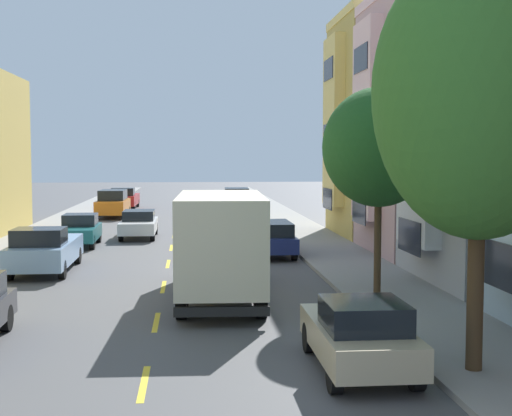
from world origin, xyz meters
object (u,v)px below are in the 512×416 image
at_px(parked_suv_silver, 237,201).
at_px(parked_wagon_navy, 271,237).
at_px(parked_hatchback_champagne, 360,334).
at_px(street_tree_second, 379,147).
at_px(street_tree_nearest, 480,92).
at_px(parked_pickup_red, 124,199).
at_px(parked_suv_orange, 113,203).
at_px(parked_hatchback_teal, 79,230).
at_px(delivery_box_truck, 221,238).
at_px(parked_pickup_sky, 45,250).
at_px(moving_white_sedan, 139,223).

bearing_deg(parked_suv_silver, parked_wagon_navy, -89.91).
xyz_separation_m(parked_suv_silver, parked_hatchback_champagne, (-0.06, -38.70, -0.23)).
bearing_deg(street_tree_second, street_tree_nearest, -90.00).
xyz_separation_m(parked_pickup_red, parked_suv_orange, (-0.03, -8.34, 0.16)).
bearing_deg(street_tree_second, parked_hatchback_teal, 127.56).
height_order(street_tree_second, delivery_box_truck, street_tree_second).
xyz_separation_m(street_tree_nearest, street_tree_second, (0.00, 7.24, -0.98)).
bearing_deg(parked_suv_orange, parked_wagon_navy, -66.08).
xyz_separation_m(parked_wagon_navy, parked_suv_orange, (-8.81, 19.86, 0.18)).
bearing_deg(delivery_box_truck, parked_hatchback_champagne, -71.72).
bearing_deg(parked_hatchback_champagne, parked_hatchback_teal, 112.58).
bearing_deg(parked_pickup_red, parked_suv_silver, -34.68).
bearing_deg(parked_pickup_sky, delivery_box_truck, -41.88).
relative_size(parked_suv_silver, parked_wagon_navy, 1.03).
height_order(parked_hatchback_teal, moving_white_sedan, parked_hatchback_teal).
bearing_deg(parked_wagon_navy, street_tree_second, -78.17).
distance_m(parked_suv_silver, parked_suv_orange, 9.07).
distance_m(parked_hatchback_champagne, moving_white_sedan, 24.71).
bearing_deg(moving_white_sedan, parked_pickup_sky, -103.77).
relative_size(delivery_box_truck, parked_suv_silver, 1.62).
xyz_separation_m(street_tree_second, delivery_box_truck, (-4.61, 0.69, -2.71)).
relative_size(street_tree_nearest, delivery_box_truck, 1.05).
height_order(street_tree_nearest, parked_wagon_navy, street_tree_nearest).
xyz_separation_m(parked_pickup_sky, moving_white_sedan, (2.67, 10.92, -0.08)).
bearing_deg(parked_pickup_sky, parked_wagon_navy, 21.74).
bearing_deg(parked_wagon_navy, delivery_box_truck, -105.58).
relative_size(parked_hatchback_champagne, parked_suv_orange, 0.83).
bearing_deg(street_tree_nearest, delivery_box_truck, 120.14).
bearing_deg(parked_wagon_navy, parked_pickup_red, 107.28).
bearing_deg(parked_suv_silver, parked_pickup_sky, -108.89).
bearing_deg(delivery_box_truck, parked_suv_silver, 85.41).
distance_m(parked_pickup_sky, parked_pickup_red, 31.71).
relative_size(street_tree_second, moving_white_sedan, 1.37).
bearing_deg(street_tree_nearest, parked_hatchback_champagne, 166.62).
distance_m(parked_suv_silver, parked_pickup_red, 10.63).
bearing_deg(parked_suv_orange, street_tree_nearest, -73.60).
height_order(parked_wagon_navy, moving_white_sedan, parked_wagon_navy).
bearing_deg(street_tree_second, parked_hatchback_champagne, -107.75).
height_order(parked_hatchback_teal, parked_wagon_navy, same).
relative_size(parked_pickup_sky, parked_pickup_red, 1.00).
bearing_deg(parked_pickup_red, parked_pickup_sky, -90.08).
distance_m(parked_suv_silver, moving_white_sedan, 15.96).
bearing_deg(parked_suv_silver, parked_pickup_red, 145.32).
bearing_deg(parked_suv_silver, street_tree_second, -86.26).
bearing_deg(parked_suv_orange, parked_hatchback_champagne, -76.55).
xyz_separation_m(delivery_box_truck, parked_hatchback_teal, (-6.18, 13.33, -1.09)).
bearing_deg(parked_suv_orange, parked_pickup_sky, -90.02).
height_order(street_tree_nearest, moving_white_sedan, street_tree_nearest).
distance_m(street_tree_nearest, parked_wagon_navy, 17.83).
xyz_separation_m(parked_pickup_sky, parked_pickup_red, (0.04, 31.71, 0.00)).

